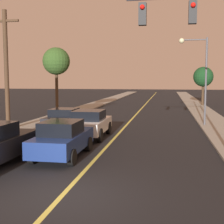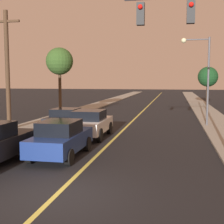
{
  "view_description": "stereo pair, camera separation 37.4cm",
  "coord_description": "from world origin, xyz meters",
  "px_view_note": "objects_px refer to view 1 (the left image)",
  "views": [
    {
      "loc": [
        2.95,
        -8.36,
        3.35
      ],
      "look_at": [
        0.0,
        8.16,
        1.6
      ],
      "focal_mm": 50.0,
      "sensor_mm": 36.0,
      "label": 1
    },
    {
      "loc": [
        3.32,
        -8.29,
        3.35
      ],
      "look_at": [
        0.0,
        8.16,
        1.6
      ],
      "focal_mm": 50.0,
      "sensor_mm": 36.0,
      "label": 2
    }
  ],
  "objects_px": {
    "car_near_lane_front": "(63,139)",
    "car_near_lane_second": "(89,123)",
    "car_outer_lane_second": "(65,119)",
    "utility_pole_left": "(6,72)",
    "tree_left_far": "(56,62)",
    "streetlamp_right": "(199,68)",
    "tree_right_near": "(203,77)",
    "traffic_signal_mast": "(202,40)"
  },
  "relations": [
    {
      "from": "traffic_signal_mast",
      "to": "tree_left_far",
      "type": "distance_m",
      "value": 19.04
    },
    {
      "from": "car_near_lane_front",
      "to": "traffic_signal_mast",
      "type": "xyz_separation_m",
      "value": [
        5.75,
        0.53,
        4.11
      ]
    },
    {
      "from": "traffic_signal_mast",
      "to": "streetlamp_right",
      "type": "xyz_separation_m",
      "value": [
        0.82,
        9.9,
        -0.74
      ]
    },
    {
      "from": "car_near_lane_front",
      "to": "traffic_signal_mast",
      "type": "height_order",
      "value": "traffic_signal_mast"
    },
    {
      "from": "car_near_lane_second",
      "to": "car_outer_lane_second",
      "type": "distance_m",
      "value": 3.37
    },
    {
      "from": "car_outer_lane_second",
      "to": "utility_pole_left",
      "type": "bearing_deg",
      "value": -119.1
    },
    {
      "from": "car_near_lane_second",
      "to": "car_outer_lane_second",
      "type": "xyz_separation_m",
      "value": [
        -2.31,
        2.45,
        -0.09
      ]
    },
    {
      "from": "tree_left_far",
      "to": "tree_right_near",
      "type": "height_order",
      "value": "tree_left_far"
    },
    {
      "from": "tree_right_near",
      "to": "streetlamp_right",
      "type": "bearing_deg",
      "value": -97.19
    },
    {
      "from": "car_outer_lane_second",
      "to": "streetlamp_right",
      "type": "bearing_deg",
      "value": 20.21
    },
    {
      "from": "car_outer_lane_second",
      "to": "tree_left_far",
      "type": "relative_size",
      "value": 0.66
    },
    {
      "from": "traffic_signal_mast",
      "to": "utility_pole_left",
      "type": "xyz_separation_m",
      "value": [
        -10.14,
        2.91,
        -1.14
      ]
    },
    {
      "from": "utility_pole_left",
      "to": "tree_right_near",
      "type": "xyz_separation_m",
      "value": [
        13.18,
        24.7,
        -0.11
      ]
    },
    {
      "from": "car_outer_lane_second",
      "to": "traffic_signal_mast",
      "type": "distance_m",
      "value": 11.24
    },
    {
      "from": "car_near_lane_front",
      "to": "streetlamp_right",
      "type": "distance_m",
      "value": 12.78
    },
    {
      "from": "car_outer_lane_second",
      "to": "streetlamp_right",
      "type": "distance_m",
      "value": 10.07
    },
    {
      "from": "car_outer_lane_second",
      "to": "utility_pole_left",
      "type": "xyz_separation_m",
      "value": [
        -2.07,
        -3.72,
        3.04
      ]
    },
    {
      "from": "tree_right_near",
      "to": "traffic_signal_mast",
      "type": "bearing_deg",
      "value": -96.3
    },
    {
      "from": "car_near_lane_front",
      "to": "streetlamp_right",
      "type": "xyz_separation_m",
      "value": [
        6.57,
        10.43,
        3.37
      ]
    },
    {
      "from": "traffic_signal_mast",
      "to": "tree_left_far",
      "type": "xyz_separation_m",
      "value": [
        -11.69,
        15.04,
        0.1
      ]
    },
    {
      "from": "traffic_signal_mast",
      "to": "tree_right_near",
      "type": "height_order",
      "value": "traffic_signal_mast"
    },
    {
      "from": "car_outer_lane_second",
      "to": "car_near_lane_second",
      "type": "bearing_deg",
      "value": -46.64
    },
    {
      "from": "streetlamp_right",
      "to": "utility_pole_left",
      "type": "xyz_separation_m",
      "value": [
        -10.95,
        -6.99,
        -0.4
      ]
    },
    {
      "from": "streetlamp_right",
      "to": "tree_right_near",
      "type": "distance_m",
      "value": 17.86
    },
    {
      "from": "car_near_lane_front",
      "to": "car_near_lane_second",
      "type": "distance_m",
      "value": 4.71
    },
    {
      "from": "car_near_lane_second",
      "to": "utility_pole_left",
      "type": "xyz_separation_m",
      "value": [
        -4.39,
        -1.27,
        2.95
      ]
    },
    {
      "from": "tree_left_far",
      "to": "car_outer_lane_second",
      "type": "bearing_deg",
      "value": -66.67
    },
    {
      "from": "tree_left_far",
      "to": "tree_right_near",
      "type": "bearing_deg",
      "value": 40.48
    },
    {
      "from": "car_near_lane_second",
      "to": "utility_pole_left",
      "type": "distance_m",
      "value": 5.44
    },
    {
      "from": "car_near_lane_front",
      "to": "tree_right_near",
      "type": "distance_m",
      "value": 29.62
    },
    {
      "from": "car_near_lane_front",
      "to": "utility_pole_left",
      "type": "height_order",
      "value": "utility_pole_left"
    },
    {
      "from": "traffic_signal_mast",
      "to": "tree_left_far",
      "type": "relative_size",
      "value": 1.08
    },
    {
      "from": "car_near_lane_second",
      "to": "utility_pole_left",
      "type": "bearing_deg",
      "value": -163.82
    },
    {
      "from": "car_outer_lane_second",
      "to": "tree_right_near",
      "type": "distance_m",
      "value": 23.92
    },
    {
      "from": "car_near_lane_second",
      "to": "tree_left_far",
      "type": "height_order",
      "value": "tree_left_far"
    },
    {
      "from": "streetlamp_right",
      "to": "tree_right_near",
      "type": "relative_size",
      "value": 1.28
    },
    {
      "from": "utility_pole_left",
      "to": "tree_left_far",
      "type": "height_order",
      "value": "utility_pole_left"
    },
    {
      "from": "streetlamp_right",
      "to": "traffic_signal_mast",
      "type": "bearing_deg",
      "value": -94.71
    },
    {
      "from": "car_near_lane_second",
      "to": "traffic_signal_mast",
      "type": "xyz_separation_m",
      "value": [
        5.75,
        -4.18,
        4.09
      ]
    },
    {
      "from": "traffic_signal_mast",
      "to": "tree_right_near",
      "type": "bearing_deg",
      "value": 83.7
    },
    {
      "from": "car_near_lane_second",
      "to": "car_outer_lane_second",
      "type": "height_order",
      "value": "car_near_lane_second"
    },
    {
      "from": "car_near_lane_second",
      "to": "car_near_lane_front",
      "type": "bearing_deg",
      "value": -90.0
    }
  ]
}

